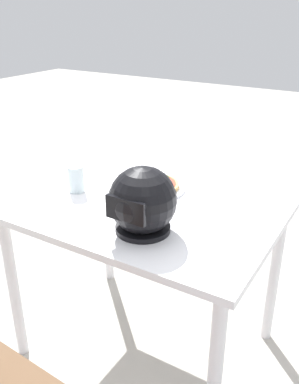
# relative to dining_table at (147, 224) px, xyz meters

# --- Properties ---
(ground_plane) EXTENTS (14.00, 14.00, 0.00)m
(ground_plane) POSITION_rel_dining_table_xyz_m (0.00, 0.00, -0.67)
(ground_plane) COLOR #B2ADA3
(dining_table) EXTENTS (1.09, 0.83, 0.77)m
(dining_table) POSITION_rel_dining_table_xyz_m (0.00, 0.00, 0.00)
(dining_table) COLOR white
(dining_table) RESTS_ON ground
(pizza_plate) EXTENTS (0.30, 0.30, 0.01)m
(pizza_plate) POSITION_rel_dining_table_xyz_m (0.06, -0.14, 0.10)
(pizza_plate) COLOR white
(pizza_plate) RESTS_ON dining_table
(pizza) EXTENTS (0.24, 0.24, 0.06)m
(pizza) POSITION_rel_dining_table_xyz_m (0.06, -0.14, 0.12)
(pizza) COLOR tan
(pizza) RESTS_ON pizza_plate
(motorcycle_helmet) EXTENTS (0.25, 0.25, 0.25)m
(motorcycle_helmet) POSITION_rel_dining_table_xyz_m (-0.11, 0.20, 0.22)
(motorcycle_helmet) COLOR black
(motorcycle_helmet) RESTS_ON dining_table
(drinking_glass) EXTENTS (0.07, 0.07, 0.12)m
(drinking_glass) POSITION_rel_dining_table_xyz_m (0.34, 0.05, 0.16)
(drinking_glass) COLOR silver
(drinking_glass) RESTS_ON dining_table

